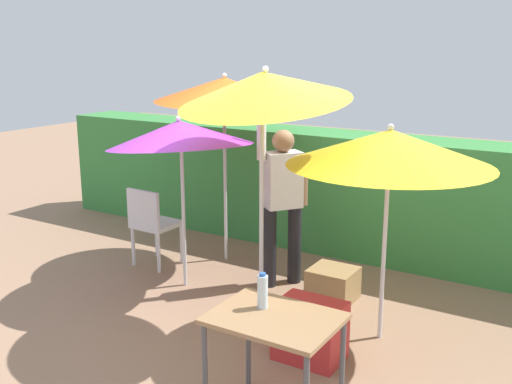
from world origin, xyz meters
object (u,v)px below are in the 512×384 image
umbrella_yellow (180,134)px  person_vendor (283,196)px  umbrella_navy (224,90)px  chair_plastic (152,222)px  umbrella_orange (264,88)px  umbrella_rainbow (390,148)px  crate_cardboard (333,284)px  cooler_box (310,331)px  bottle_water (263,291)px  folding_table (274,330)px

umbrella_yellow → person_vendor: (0.83, 0.56, -0.63)m
umbrella_navy → chair_plastic: (-0.57, -0.61, -1.42)m
umbrella_orange → umbrella_yellow: bearing=162.4°
umbrella_rainbow → umbrella_orange: umbrella_orange is taller
crate_cardboard → cooler_box: bearing=-74.4°
crate_cardboard → bottle_water: bearing=-79.6°
bottle_water → cooler_box: bearing=92.6°
chair_plastic → cooler_box: 2.58m
umbrella_rainbow → crate_cardboard: bearing=142.9°
cooler_box → crate_cardboard: (-0.31, 1.12, -0.08)m
crate_cardboard → bottle_water: (0.35, -1.91, 0.71)m
cooler_box → crate_cardboard: 1.17m
folding_table → bottle_water: bearing=151.9°
umbrella_orange → cooler_box: bearing=-24.9°
umbrella_navy → umbrella_yellow: bearing=-85.4°
umbrella_yellow → chair_plastic: size_ratio=2.02×
umbrella_rainbow → chair_plastic: 2.98m
umbrella_yellow → umbrella_navy: umbrella_navy is taller
umbrella_yellow → umbrella_orange: bearing=-17.6°
umbrella_orange → bottle_water: size_ratio=9.64×
chair_plastic → bottle_water: bearing=-34.9°
umbrella_navy → crate_cardboard: (1.52, -0.40, -1.77)m
umbrella_rainbow → cooler_box: size_ratio=3.54×
chair_plastic → cooler_box: (2.40, -0.91, -0.28)m
person_vendor → folding_table: 2.35m
umbrella_rainbow → chair_plastic: size_ratio=2.04×
umbrella_rainbow → folding_table: bearing=-97.1°
crate_cardboard → folding_table: 2.10m
person_vendor → chair_plastic: person_vendor is taller
umbrella_orange → umbrella_yellow: 1.32m
umbrella_orange → chair_plastic: (-1.80, 0.63, -1.56)m
person_vendor → cooler_box: 1.68m
umbrella_orange → chair_plastic: umbrella_orange is taller
umbrella_rainbow → umbrella_navy: bearing=157.6°
umbrella_rainbow → person_vendor: person_vendor is taller
umbrella_yellow → bottle_water: 2.40m
umbrella_rainbow → person_vendor: 1.57m
umbrella_yellow → crate_cardboard: 2.07m
umbrella_rainbow → umbrella_orange: size_ratio=0.78×
umbrella_navy → umbrella_rainbow: bearing=-22.4°
umbrella_orange → folding_table: (0.76, -1.14, -1.41)m
chair_plastic → umbrella_orange: bearing=-19.4°
cooler_box → folding_table: size_ratio=0.64×
umbrella_yellow → cooler_box: (1.76, -0.65, -1.33)m
umbrella_rainbow → umbrella_orange: 1.10m
person_vendor → bottle_water: bearing=-64.2°
umbrella_rainbow → crate_cardboard: (-0.66, 0.50, -1.47)m
cooler_box → crate_cardboard: cooler_box is taller
umbrella_rainbow → umbrella_yellow: 2.11m
umbrella_orange → person_vendor: bearing=109.6°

